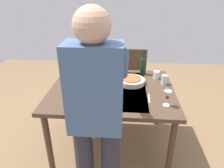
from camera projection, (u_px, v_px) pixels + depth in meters
ground_plane at (112, 144)px, 2.54m from camera, size 6.00×6.00×0.00m
dining_table at (112, 95)px, 2.24m from camera, size 1.32×1.07×0.78m
chair_near at (133, 76)px, 3.12m from camera, size 0.40×0.40×0.91m
person_server at (96, 116)px, 1.41m from camera, size 0.42×0.61×1.69m
wine_bottle at (143, 66)px, 2.50m from camera, size 0.07×0.07×0.30m
wine_glass_left at (167, 95)px, 1.84m from camera, size 0.07×0.07×0.15m
wine_glass_right at (112, 78)px, 2.18m from camera, size 0.07×0.07×0.15m
water_cup_near_left at (70, 73)px, 2.48m from camera, size 0.08×0.08×0.09m
water_cup_near_right at (164, 80)px, 2.27m from camera, size 0.07×0.07×0.11m
water_cup_far_left at (104, 68)px, 2.59m from camera, size 0.06×0.06×0.09m
water_cup_far_right at (156, 75)px, 2.42m from camera, size 0.07×0.07×0.09m
serving_bowl_pasta at (131, 81)px, 2.30m from camera, size 0.30×0.30×0.07m
dinner_plate_near at (89, 79)px, 2.40m from camera, size 0.23×0.23×0.01m
dinner_plate_far at (106, 95)px, 2.06m from camera, size 0.23×0.23×0.01m
table_knife at (74, 88)px, 2.19m from camera, size 0.03×0.20×0.00m
table_fork at (149, 98)px, 2.00m from camera, size 0.02×0.18×0.00m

